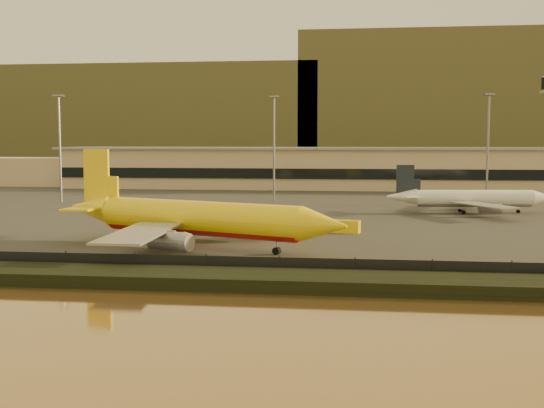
# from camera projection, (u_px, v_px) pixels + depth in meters

# --- Properties ---
(ground) EXTENTS (900.00, 900.00, 0.00)m
(ground) POSITION_uv_depth(u_px,v_px,m) (276.00, 258.00, 86.15)
(ground) COLOR black
(ground) RESTS_ON ground
(embankment) EXTENTS (320.00, 7.00, 1.40)m
(embankment) POSITION_uv_depth(u_px,v_px,m) (256.00, 280.00, 69.29)
(embankment) COLOR black
(embankment) RESTS_ON ground
(tarmac) EXTENTS (320.00, 220.00, 0.20)m
(tarmac) POSITION_uv_depth(u_px,v_px,m) (318.00, 197.00, 180.00)
(tarmac) COLOR #2D2D2D
(tarmac) RESTS_ON ground
(perimeter_fence) EXTENTS (300.00, 0.05, 2.20)m
(perimeter_fence) POSITION_uv_depth(u_px,v_px,m) (261.00, 267.00, 73.19)
(perimeter_fence) COLOR black
(perimeter_fence) RESTS_ON tarmac
(terminal_building) EXTENTS (202.00, 25.00, 12.60)m
(terminal_building) POSITION_uv_depth(u_px,v_px,m) (277.00, 168.00, 211.41)
(terminal_building) COLOR tan
(terminal_building) RESTS_ON tarmac
(apron_light_masts) EXTENTS (152.20, 12.20, 25.40)m
(apron_light_masts) POSITION_uv_depth(u_px,v_px,m) (379.00, 137.00, 156.94)
(apron_light_masts) COLOR slate
(apron_light_masts) RESTS_ON tarmac
(distant_hills) EXTENTS (470.00, 160.00, 70.00)m
(distant_hills) POSITION_uv_depth(u_px,v_px,m) (308.00, 114.00, 421.71)
(distant_hills) COLOR brown
(distant_hills) RESTS_ON ground
(dhl_cargo_jet) EXTENTS (43.21, 40.97, 13.37)m
(dhl_cargo_jet) POSITION_uv_depth(u_px,v_px,m) (195.00, 219.00, 93.21)
(dhl_cargo_jet) COLOR yellow
(dhl_cargo_jet) RESTS_ON tarmac
(white_narrowbody_jet) EXTENTS (33.99, 32.97, 9.76)m
(white_narrowbody_jet) POSITION_uv_depth(u_px,v_px,m) (471.00, 199.00, 137.66)
(white_narrowbody_jet) COLOR white
(white_narrowbody_jet) RESTS_ON tarmac
(gse_vehicle_yellow) EXTENTS (4.73, 2.82, 1.99)m
(gse_vehicle_yellow) POSITION_uv_depth(u_px,v_px,m) (346.00, 227.00, 108.48)
(gse_vehicle_yellow) COLOR yellow
(gse_vehicle_yellow) RESTS_ON tarmac
(gse_vehicle_white) EXTENTS (4.34, 2.23, 1.89)m
(gse_vehicle_white) POSITION_uv_depth(u_px,v_px,m) (199.00, 215.00, 125.31)
(gse_vehicle_white) COLOR white
(gse_vehicle_white) RESTS_ON tarmac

